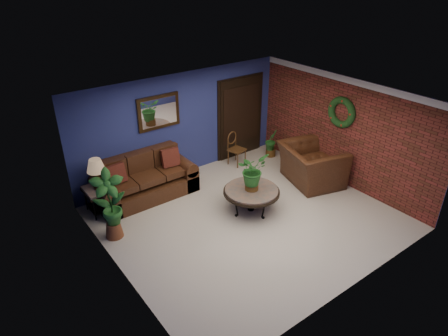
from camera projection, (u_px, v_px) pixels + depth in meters
floor at (248, 218)px, 8.24m from camera, size 5.50×5.50×0.00m
wall_back at (182, 125)px, 9.42m from camera, size 5.50×0.04×2.50m
wall_left at (115, 213)px, 6.20m from camera, size 0.04×5.00×2.50m
wall_right_brick at (342, 131)px, 9.10m from camera, size 0.04×5.00×2.50m
ceiling at (252, 102)px, 7.07m from camera, size 5.50×5.00×0.02m
crown_molding at (349, 80)px, 8.54m from camera, size 0.03×5.00×0.14m
wall_mirror at (159, 112)px, 8.86m from camera, size 1.02×0.06×0.77m
closet_door at (240, 118)px, 10.42m from camera, size 1.44×0.06×2.18m
wreath at (342, 112)px, 8.90m from camera, size 0.16×0.72×0.72m
sofa at (144, 182)px, 8.88m from camera, size 2.21×0.96×1.00m
coffee_table at (251, 192)px, 8.30m from camera, size 1.18×1.18×0.51m
end_table at (100, 193)px, 8.27m from camera, size 0.62×0.62×0.57m
table_lamp at (96, 170)px, 8.02m from camera, size 0.38×0.38×0.63m
side_chair at (235, 146)px, 10.19m from camera, size 0.44×0.44×0.87m
armchair at (311, 165)px, 9.36m from camera, size 1.56×1.68×0.91m
coffee_plant at (252, 171)px, 8.07m from camera, size 0.71×0.65×0.80m
floor_plant at (271, 143)px, 10.63m from camera, size 0.36×0.30×0.76m
tall_plant at (110, 203)px, 7.35m from camera, size 0.70×0.55×1.42m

